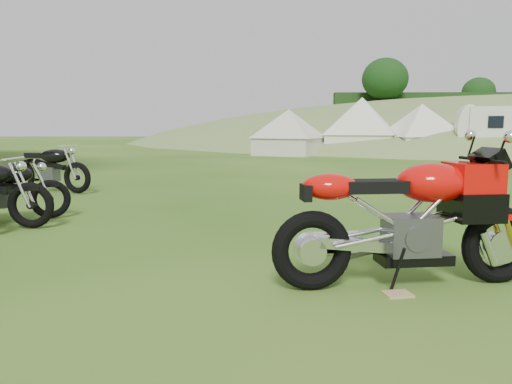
# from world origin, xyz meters

# --- Properties ---
(ground) EXTENTS (120.00, 120.00, 0.00)m
(ground) POSITION_xyz_m (0.00, 0.00, 0.00)
(ground) COLOR #265111
(ground) RESTS_ON ground
(sport_motorcycle) EXTENTS (2.27, 0.87, 1.33)m
(sport_motorcycle) POSITION_xyz_m (1.33, -1.12, 0.66)
(sport_motorcycle) COLOR red
(sport_motorcycle) RESTS_ON ground
(plywood_board) EXTENTS (0.25, 0.21, 0.02)m
(plywood_board) POSITION_xyz_m (1.19, -1.36, 0.01)
(plywood_board) COLOR tan
(plywood_board) RESTS_ON ground
(vintage_moto_c) EXTENTS (1.79, 1.10, 0.94)m
(vintage_moto_c) POSITION_xyz_m (-3.64, 1.64, 0.47)
(vintage_moto_c) COLOR black
(vintage_moto_c) RESTS_ON ground
(vintage_moto_d) EXTENTS (2.02, 1.06, 1.04)m
(vintage_moto_d) POSITION_xyz_m (-4.37, 4.85, 0.52)
(vintage_moto_d) COLOR black
(vintage_moto_d) RESTS_ON ground
(tent_left) EXTENTS (3.52, 3.52, 2.32)m
(tent_left) POSITION_xyz_m (1.10, 18.33, 1.16)
(tent_left) COLOR beige
(tent_left) RESTS_ON ground
(tent_mid) EXTENTS (3.90, 3.90, 2.71)m
(tent_mid) POSITION_xyz_m (4.75, 19.64, 1.35)
(tent_mid) COLOR silver
(tent_mid) RESTS_ON ground
(tent_right) EXTENTS (3.35, 3.35, 2.49)m
(tent_right) POSITION_xyz_m (7.39, 18.73, 1.24)
(tent_right) COLOR silver
(tent_right) RESTS_ON ground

